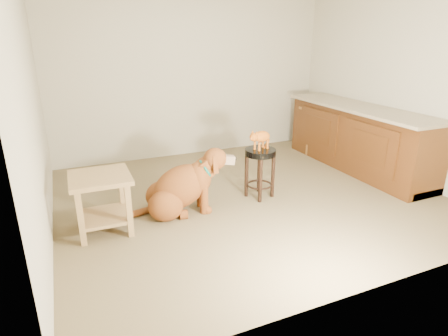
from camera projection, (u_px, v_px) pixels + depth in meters
name	position (u px, v px, depth m)	size (l,w,h in m)	color
floor	(249.00, 196.00, 4.67)	(4.50, 4.00, 0.01)	brown
room_shell	(252.00, 57.00, 4.11)	(4.54, 4.04, 2.62)	#BAB296
cabinet_run	(357.00, 140.00, 5.52)	(0.70, 2.56, 0.94)	#512B0E
padded_stool	(260.00, 163.00, 4.53)	(0.40, 0.40, 0.61)	black
wood_stool	(312.00, 129.00, 6.33)	(0.44, 0.44, 0.77)	brown
side_table	(102.00, 195.00, 3.74)	(0.59, 0.59, 0.60)	#9D7849
golden_retriever	(181.00, 188.00, 4.17)	(1.21, 0.64, 0.78)	brown
tabby_kitten	(260.00, 137.00, 4.41)	(0.39, 0.26, 0.27)	#A54D10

